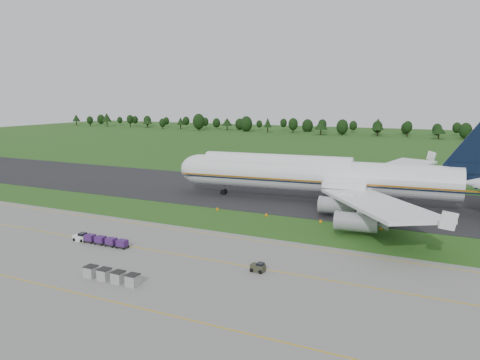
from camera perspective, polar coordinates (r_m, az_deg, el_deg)
The scene contains 10 objects.
ground at distance 94.65m, azimuth -1.22°, elevation -4.98°, with size 600.00×600.00×0.00m, color #234D17.
apron at distance 67.61m, azimuth -14.61°, elevation -11.60°, with size 300.00×52.00×0.06m, color slate.
taxiway at distance 119.60m, azimuth 4.85°, elevation -1.78°, with size 300.00×40.00×0.08m, color black.
apron_markings at distance 72.70m, azimuth -11.00°, elevation -9.86°, with size 300.00×30.20×0.01m.
tree_line at distance 303.60m, azimuth 20.12°, elevation 6.07°, with size 526.96×22.68×11.81m.
aircraft at distance 111.31m, azimuth 10.44°, elevation 0.53°, with size 79.96×77.50×22.41m.
baggage_train at distance 83.18m, azimuth -16.77°, elevation -7.00°, with size 11.29×1.44×1.39m.
utility_cart at distance 67.84m, azimuth 2.19°, elevation -10.68°, with size 2.06×1.39×1.09m.
uld_row at distance 66.74m, azimuth -15.42°, elevation -11.17°, with size 8.80×1.60×1.58m.
edge_markers at distance 95.94m, azimuth 6.46°, elevation -4.66°, with size 35.40×0.30×0.60m.
Camera 1 is at (41.30, -81.49, 24.74)m, focal length 35.00 mm.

